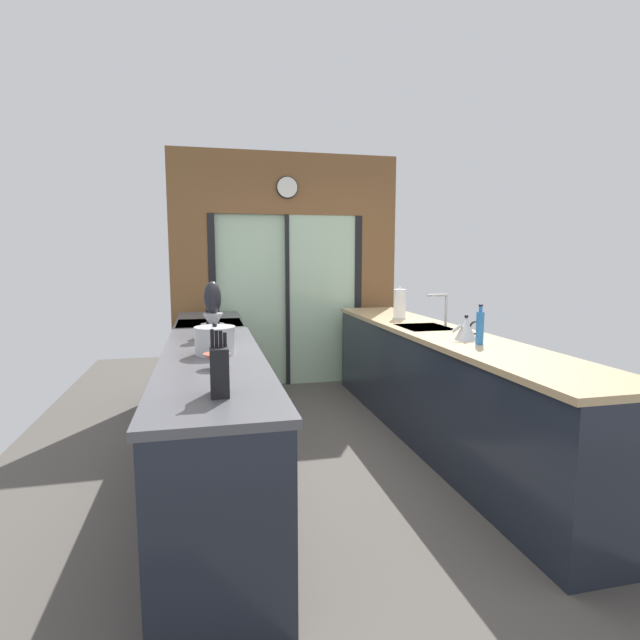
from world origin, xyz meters
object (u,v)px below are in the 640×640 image
(stock_pot, at_px, (215,340))
(mixing_bowl_near, at_px, (217,360))
(kettle, at_px, (466,329))
(paper_towel_roll, at_px, (400,304))
(oven_range, at_px, (211,372))
(stand_mixer, at_px, (213,316))
(knife_block, at_px, (219,370))
(soap_bottle, at_px, (480,327))
(mixing_bowl_far, at_px, (213,327))

(stock_pot, bearing_deg, mixing_bowl_near, -90.00)
(kettle, height_order, paper_towel_roll, paper_towel_roll)
(oven_range, relative_size, stand_mixer, 2.19)
(knife_block, distance_m, kettle, 2.07)
(kettle, height_order, soap_bottle, soap_bottle)
(kettle, distance_m, paper_towel_roll, 1.26)
(stock_pot, bearing_deg, paper_towel_roll, 37.83)
(mixing_bowl_near, xyz_separation_m, paper_towel_roll, (1.78, 1.77, 0.10))
(stand_mixer, bearing_deg, kettle, -17.04)
(kettle, bearing_deg, knife_block, -149.38)
(mixing_bowl_far, height_order, soap_bottle, soap_bottle)
(paper_towel_roll, bearing_deg, mixing_bowl_near, -135.13)
(mixing_bowl_far, xyz_separation_m, stock_pot, (0.00, -0.96, 0.05))
(oven_range, height_order, knife_block, knife_block)
(oven_range, distance_m, stock_pot, 1.61)
(mixing_bowl_near, xyz_separation_m, stock_pot, (0.00, 0.39, 0.04))
(stand_mixer, height_order, soap_bottle, stand_mixer)
(oven_range, bearing_deg, kettle, -37.74)
(stock_pot, height_order, soap_bottle, soap_bottle)
(stand_mixer, distance_m, paper_towel_roll, 1.92)
(knife_block, height_order, soap_bottle, knife_block)
(knife_block, relative_size, stand_mixer, 0.70)
(stand_mixer, distance_m, soap_bottle, 1.92)
(stock_pot, bearing_deg, soap_bottle, -2.02)
(stock_pot, bearing_deg, knife_block, -90.00)
(oven_range, xyz_separation_m, soap_bottle, (1.80, -1.58, 0.58))
(kettle, bearing_deg, mixing_bowl_near, -163.95)
(kettle, xyz_separation_m, soap_bottle, (-0.00, -0.19, 0.04))
(mixing_bowl_near, bearing_deg, soap_bottle, 10.43)
(oven_range, relative_size, paper_towel_roll, 2.91)
(mixing_bowl_near, height_order, knife_block, knife_block)
(oven_range, height_order, paper_towel_roll, paper_towel_roll)
(stock_pot, relative_size, paper_towel_roll, 0.80)
(stock_pot, xyz_separation_m, soap_bottle, (1.78, -0.06, 0.03))
(oven_range, distance_m, knife_block, 2.52)
(oven_range, bearing_deg, knife_block, -89.57)
(stock_pot, distance_m, kettle, 1.79)
(mixing_bowl_near, height_order, kettle, kettle)
(mixing_bowl_far, relative_size, paper_towel_roll, 0.60)
(mixing_bowl_near, bearing_deg, mixing_bowl_far, 90.00)
(mixing_bowl_far, relative_size, knife_block, 0.65)
(mixing_bowl_near, height_order, paper_towel_roll, paper_towel_roll)
(mixing_bowl_near, height_order, soap_bottle, soap_bottle)
(kettle, relative_size, soap_bottle, 0.87)
(soap_bottle, bearing_deg, oven_range, 138.72)
(mixing_bowl_far, bearing_deg, oven_range, 91.91)
(soap_bottle, relative_size, paper_towel_roll, 0.88)
(stand_mixer, relative_size, kettle, 1.74)
(stand_mixer, bearing_deg, mixing_bowl_far, 90.00)
(oven_range, height_order, kettle, kettle)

